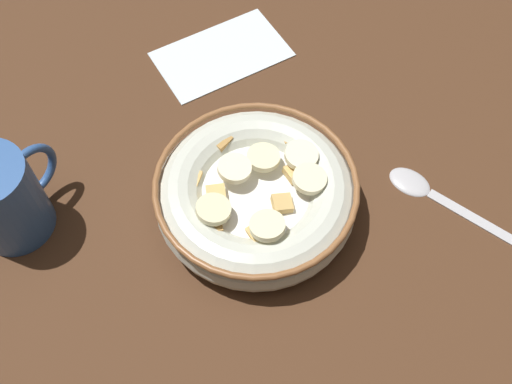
# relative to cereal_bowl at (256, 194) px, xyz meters

# --- Properties ---
(ground_plane) EXTENTS (0.90, 0.90, 0.02)m
(ground_plane) POSITION_rel_cereal_bowl_xyz_m (-0.00, 0.00, -0.04)
(ground_plane) COLOR #472B19
(cereal_bowl) EXTENTS (0.19, 0.19, 0.06)m
(cereal_bowl) POSITION_rel_cereal_bowl_xyz_m (0.00, 0.00, 0.00)
(cereal_bowl) COLOR beige
(cereal_bowl) RESTS_ON ground_plane
(spoon) EXTENTS (0.03, 0.14, 0.01)m
(spoon) POSITION_rel_cereal_bowl_xyz_m (0.11, -0.12, -0.02)
(spoon) COLOR #B7B7BC
(spoon) RESTS_ON ground_plane
(coffee_mug) EXTENTS (0.10, 0.07, 0.09)m
(coffee_mug) POSITION_rel_cereal_bowl_xyz_m (-0.14, 0.18, 0.02)
(coffee_mug) COLOR #335999
(coffee_mug) RESTS_ON ground_plane
(folded_napkin) EXTENTS (0.17, 0.14, 0.00)m
(folded_napkin) POSITION_rel_cereal_bowl_xyz_m (0.14, 0.15, -0.02)
(folded_napkin) COLOR silver
(folded_napkin) RESTS_ON ground_plane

